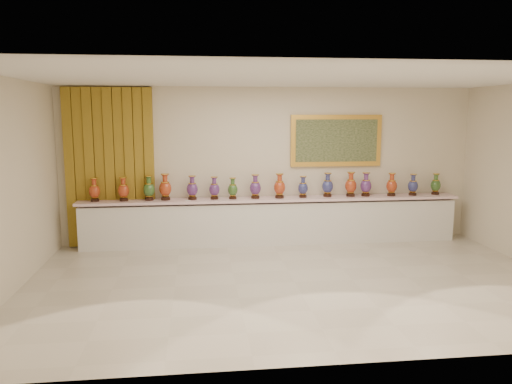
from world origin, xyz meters
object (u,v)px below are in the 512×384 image
Objects in this scene: counter at (272,221)px; vase_1 at (124,190)px; vase_0 at (94,191)px; vase_2 at (149,189)px.

counter is 16.44× the size of vase_1.
counter is 3.37m from vase_0.
vase_2 is (-2.32, -0.00, 0.67)m from counter.
vase_2 is (0.98, 0.01, 0.01)m from vase_0.
counter is at bearing 0.05° from vase_2.
vase_0 reaches higher than counter.
vase_1 reaches higher than counter.
vase_0 is 0.98m from vase_2.
vase_0 is at bearing -179.83° from counter.
counter is 2.86m from vase_1.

